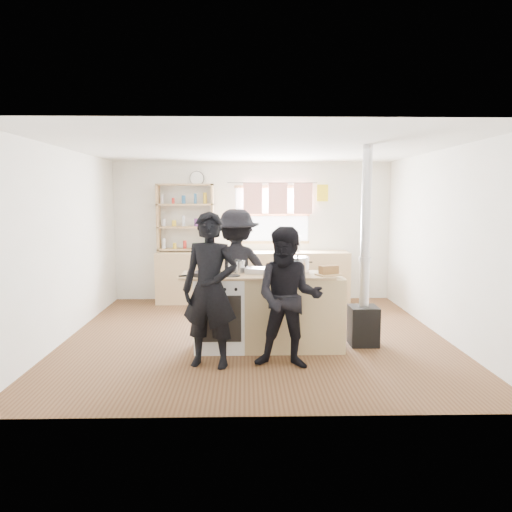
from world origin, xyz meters
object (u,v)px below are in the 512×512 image
object	(u,v)px
person_near_left	(210,290)
cooking_island	(268,311)
stockpot_stove	(236,267)
bread_board	(329,271)
person_near_right	(288,298)
stockpot_counter	(298,265)
person_far	(236,270)
roast_tray	(261,270)
skillet_greens	(204,274)
flue_heater	(364,294)
thermos	(297,244)

from	to	relation	value
person_near_left	cooking_island	bearing A→B (deg)	57.43
stockpot_stove	bread_board	bearing A→B (deg)	-11.87
cooking_island	person_near_right	bearing A→B (deg)	-75.38
cooking_island	stockpot_counter	xyz separation A→B (m)	(0.37, 0.13, 0.56)
stockpot_stove	person_near_right	distance (m)	1.02
cooking_island	person_near_left	world-z (taller)	person_near_left
person_far	person_near_left	bearing A→B (deg)	78.09
roast_tray	cooking_island	bearing A→B (deg)	-33.18
stockpot_counter	person_far	size ratio (longest dim) A/B	0.17
skillet_greens	stockpot_counter	distance (m)	1.17
cooking_island	stockpot_counter	distance (m)	0.68
bread_board	person_far	distance (m)	1.51
person_near_right	stockpot_counter	bearing A→B (deg)	87.24
skillet_greens	roast_tray	xyz separation A→B (m)	(0.68, 0.19, 0.01)
person_near_right	person_far	bearing A→B (deg)	120.68
cooking_island	stockpot_stove	world-z (taller)	stockpot_stove
cooking_island	flue_heater	xyz separation A→B (m)	(1.21, 0.12, 0.18)
stockpot_counter	bread_board	world-z (taller)	stockpot_counter
roast_tray	flue_heater	size ratio (longest dim) A/B	0.16
flue_heater	person_near_right	distance (m)	1.32
stockpot_counter	person_near_left	bearing A→B (deg)	-143.93
roast_tray	person_near_left	size ratio (longest dim) A/B	0.23
stockpot_stove	stockpot_counter	bearing A→B (deg)	1.28
roast_tray	bread_board	size ratio (longest dim) A/B	1.18
person_far	roast_tray	bearing A→B (deg)	109.17
flue_heater	person_far	world-z (taller)	flue_heater
flue_heater	person_near_right	world-z (taller)	flue_heater
thermos	person_near_right	bearing A→B (deg)	-97.57
roast_tray	stockpot_stove	distance (m)	0.30
cooking_island	person_far	size ratio (longest dim) A/B	1.16
stockpot_stove	person_near_right	world-z (taller)	person_near_right
thermos	bread_board	distance (m)	2.90
cooking_island	stockpot_counter	bearing A→B (deg)	18.88
cooking_island	skillet_greens	size ratio (longest dim) A/B	4.72
roast_tray	bread_board	distance (m)	0.83
roast_tray	person_near_left	world-z (taller)	person_near_left
thermos	cooking_island	world-z (taller)	thermos
cooking_island	roast_tray	world-z (taller)	roast_tray
person_near_right	person_far	size ratio (longest dim) A/B	0.91
person_near_left	person_far	distance (m)	1.52
thermos	person_far	size ratio (longest dim) A/B	0.17
person_far	flue_heater	bearing A→B (deg)	153.06
person_near_right	roast_tray	bearing A→B (deg)	120.17
stockpot_stove	stockpot_counter	distance (m)	0.76
skillet_greens	bread_board	xyz separation A→B (m)	(1.49, -0.00, 0.02)
thermos	bread_board	size ratio (longest dim) A/B	0.85
stockpot_stove	person_near_right	size ratio (longest dim) A/B	0.14
roast_tray	flue_heater	xyz separation A→B (m)	(1.31, 0.05, -0.32)
skillet_greens	person_far	distance (m)	1.06
bread_board	person_near_right	distance (m)	0.81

